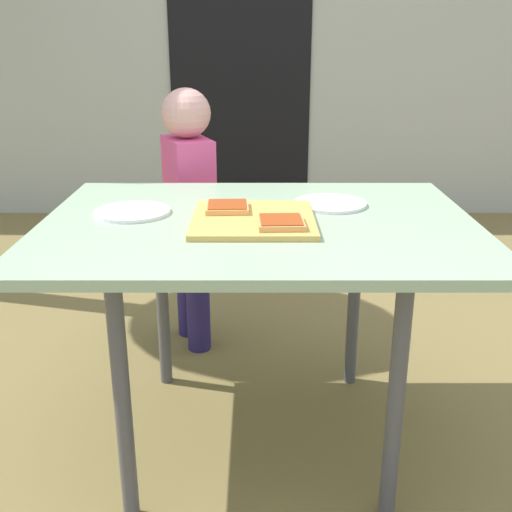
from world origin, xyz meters
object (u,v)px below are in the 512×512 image
Objects in this scene: cutting_board at (253,219)px; pizza_slice_far_left at (227,207)px; dining_table at (259,242)px; child_left at (189,203)px; pizza_slice_near_right at (281,222)px; plate_white_left at (132,212)px; plate_white_right at (330,204)px.

cutting_board is 0.10m from pizza_slice_far_left.
dining_table is 0.69m from child_left.
dining_table is 0.08m from cutting_board.
pizza_slice_near_right is at bearing -67.19° from child_left.
cutting_board is 2.73× the size of pizza_slice_near_right.
pizza_slice_far_left is 0.13× the size of child_left.
plate_white_left is 0.60m from child_left.
cutting_board is 0.35m from plate_white_left.
pizza_slice_near_right is 0.13× the size of child_left.
pizza_slice_far_left reaches higher than cutting_board.
child_left reaches higher than pizza_slice_far_left.
plate_white_left is 0.21× the size of child_left.
dining_table is at bearing -68.07° from child_left.
plate_white_right is 0.57m from plate_white_left.
child_left is (-0.17, 0.59, -0.15)m from pizza_slice_far_left.
plate_white_right is at bearing 19.59° from pizza_slice_far_left.
cutting_board is 0.28m from plate_white_right.
plate_white_left is (-0.26, 0.02, -0.02)m from pizza_slice_far_left.
cutting_board is 2.73× the size of pizza_slice_far_left.
cutting_board is at bearing -142.44° from plate_white_right.
pizza_slice_near_right reaches higher than plate_white_left.
plate_white_right is at bearing 35.29° from dining_table.
dining_table is at bearing -26.26° from pizza_slice_far_left.
child_left reaches higher than cutting_board.
plate_white_right is (0.21, 0.15, 0.07)m from dining_table.
pizza_slice_near_right is at bearing -49.00° from cutting_board.
child_left is (-0.26, 0.64, -0.06)m from dining_table.
pizza_slice_far_left is (-0.14, 0.15, 0.00)m from pizza_slice_near_right.
pizza_slice_far_left is 0.63m from child_left.
child_left is at bearing 133.61° from plate_white_right.
pizza_slice_far_left is at bearing -160.41° from plate_white_right.
pizza_slice_far_left is at bearing 153.74° from dining_table.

